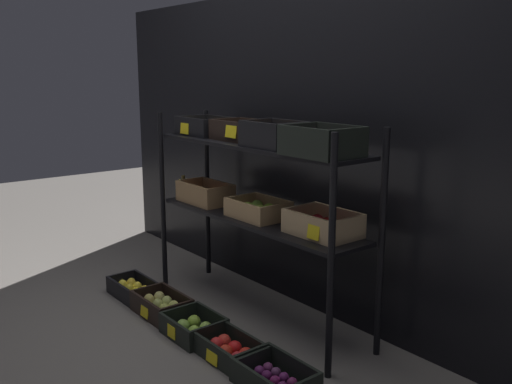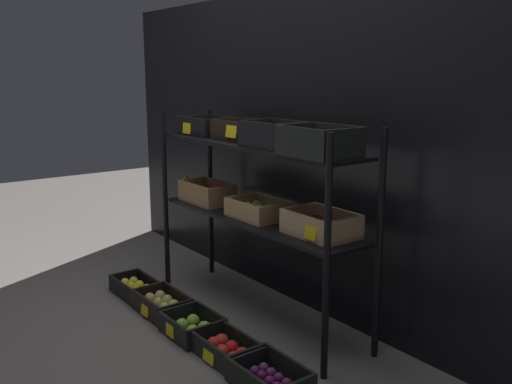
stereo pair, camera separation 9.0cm
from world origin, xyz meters
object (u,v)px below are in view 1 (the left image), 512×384
crate_ground_pear (162,306)px  crate_ground_plum (275,380)px  crate_ground_apple_red (230,351)px  crate_ground_lemon (134,289)px  crate_ground_apple_green (194,328)px  display_rack (256,177)px

crate_ground_pear → crate_ground_plum: (1.00, 0.00, -0.01)m
crate_ground_pear → crate_ground_plum: bearing=0.1°
crate_ground_pear → crate_ground_apple_red: crate_ground_pear is taller
crate_ground_lemon → crate_ground_plum: size_ratio=0.95×
crate_ground_lemon → crate_ground_apple_red: 1.01m
crate_ground_lemon → crate_ground_apple_red: crate_ground_apple_red is taller
crate_ground_apple_green → crate_ground_apple_red: bearing=0.6°
crate_ground_apple_red → crate_ground_plum: bearing=-0.4°
crate_ground_lemon → crate_ground_apple_green: size_ratio=1.12×
crate_ground_apple_red → crate_ground_lemon: bearing=-179.6°
display_rack → crate_ground_apple_green: bearing=-88.8°
crate_ground_pear → crate_ground_apple_green: (0.34, 0.00, -0.01)m
crate_ground_pear → crate_ground_lemon: bearing=-179.3°
display_rack → crate_ground_apple_green: size_ratio=5.24×
display_rack → crate_ground_plum: (0.66, -0.43, -0.76)m
crate_ground_plum → crate_ground_apple_green: bearing=-179.9°
crate_ground_pear → crate_ground_plum: crate_ground_pear is taller
crate_ground_apple_green → display_rack: bearing=91.2°
crate_ground_lemon → crate_ground_apple_red: bearing=0.4°
display_rack → crate_ground_pear: display_rack is taller
crate_ground_lemon → crate_ground_pear: 0.34m
crate_ground_lemon → crate_ground_apple_green: (0.68, 0.00, -0.00)m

